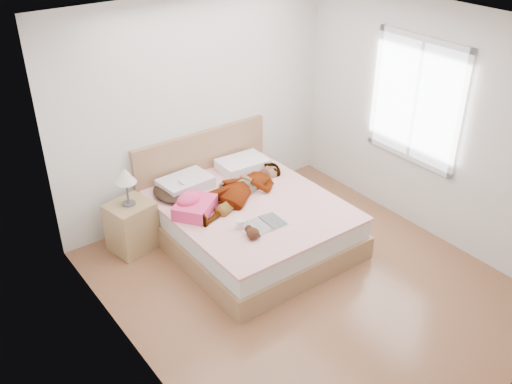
# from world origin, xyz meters

# --- Properties ---
(ground) EXTENTS (4.00, 4.00, 0.00)m
(ground) POSITION_xyz_m (0.00, 0.00, 0.00)
(ground) COLOR #4B2817
(ground) RESTS_ON ground
(woman) EXTENTS (1.59, 0.95, 0.21)m
(woman) POSITION_xyz_m (0.01, 1.18, 0.61)
(woman) COLOR white
(woman) RESTS_ON bed
(hair) EXTENTS (0.62, 0.70, 0.09)m
(hair) POSITION_xyz_m (-0.56, 1.63, 0.55)
(hair) COLOR black
(hair) RESTS_ON bed
(phone) EXTENTS (0.06, 0.09, 0.05)m
(phone) POSITION_xyz_m (-0.49, 1.58, 0.67)
(phone) COLOR silver
(phone) RESTS_ON bed
(room_shell) EXTENTS (4.00, 4.00, 4.00)m
(room_shell) POSITION_xyz_m (1.77, 0.30, 1.50)
(room_shell) COLOR white
(room_shell) RESTS_ON ground
(bed) EXTENTS (1.80, 2.08, 1.00)m
(bed) POSITION_xyz_m (0.00, 1.04, 0.28)
(bed) COLOR brown
(bed) RESTS_ON ground
(towel) EXTENTS (0.58, 0.56, 0.24)m
(towel) POSITION_xyz_m (-0.61, 1.15, 0.61)
(towel) COLOR #FF4586
(towel) RESTS_ON bed
(magazine) EXTENTS (0.45, 0.30, 0.03)m
(magazine) POSITION_xyz_m (-0.13, 0.51, 0.52)
(magazine) COLOR white
(magazine) RESTS_ON bed
(coffee_mug) EXTENTS (0.13, 0.10, 0.10)m
(coffee_mug) POSITION_xyz_m (-0.38, 0.61, 0.56)
(coffee_mug) COLOR silver
(coffee_mug) RESTS_ON bed
(plush_toy) EXTENTS (0.13, 0.20, 0.11)m
(plush_toy) POSITION_xyz_m (-0.37, 0.41, 0.57)
(plush_toy) COLOR black
(plush_toy) RESTS_ON bed
(nightstand) EXTENTS (0.54, 0.50, 1.00)m
(nightstand) POSITION_xyz_m (-1.12, 1.64, 0.33)
(nightstand) COLOR olive
(nightstand) RESTS_ON ground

